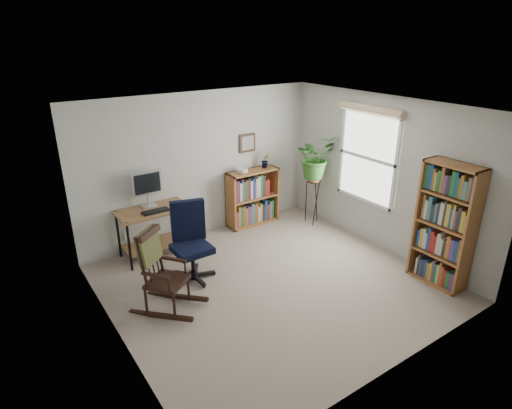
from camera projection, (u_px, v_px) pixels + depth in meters
floor at (272, 283)px, 5.94m from camera, size 4.20×4.00×0.00m
ceiling at (275, 109)px, 5.03m from camera, size 4.20×4.00×0.00m
wall_back at (201, 166)px, 7.01m from camera, size 4.20×0.00×2.40m
wall_front at (402, 270)px, 3.96m from camera, size 4.20×0.00×2.40m
wall_left at (110, 247)px, 4.38m from camera, size 0.00×4.00×2.40m
wall_right at (383, 174)px, 6.59m from camera, size 0.00×4.00×2.40m
window at (367, 158)px, 6.72m from camera, size 0.12×1.20×1.50m
desk at (155, 232)px, 6.57m from camera, size 1.06×0.58×0.76m
monitor at (147, 189)px, 6.43m from camera, size 0.46×0.16×0.56m
keyboard at (156, 211)px, 6.33m from camera, size 0.40×0.15×0.02m
office_chair at (192, 243)px, 5.85m from camera, size 0.76×0.76×1.12m
rocking_chair at (166, 271)px, 5.21m from camera, size 1.00×1.08×1.08m
low_bookshelf at (253, 197)px, 7.61m from camera, size 0.95×0.32×1.00m
tall_bookshelf at (445, 226)px, 5.67m from camera, size 0.32×0.75×1.71m
plant_stand at (313, 199)px, 7.64m from camera, size 0.31×0.31×0.94m
spider_plant at (316, 136)px, 7.21m from camera, size 1.69×1.88×1.46m
potted_plant_small at (265, 165)px, 7.56m from camera, size 0.13×0.24×0.11m
framed_picture at (248, 143)px, 7.36m from camera, size 0.32×0.04×0.32m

